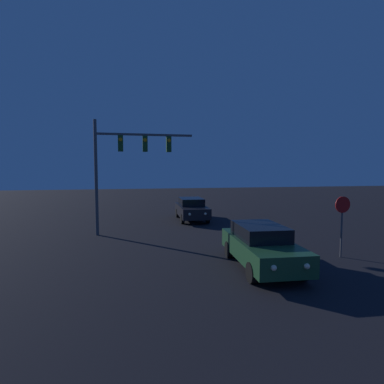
# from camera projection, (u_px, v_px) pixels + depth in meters

# --- Properties ---
(car_near) EXTENTS (2.18, 4.79, 1.59)m
(car_near) POSITION_uv_depth(u_px,v_px,m) (261.00, 245.00, 11.24)
(car_near) COLOR #1E4728
(car_near) RESTS_ON ground_plane
(car_far) EXTENTS (2.07, 4.76, 1.59)m
(car_far) POSITION_uv_depth(u_px,v_px,m) (191.00, 209.00, 21.89)
(car_far) COLOR black
(car_far) RESTS_ON ground_plane
(traffic_signal_mast) EXTENTS (5.51, 0.30, 6.43)m
(traffic_signal_mast) POSITION_uv_depth(u_px,v_px,m) (125.00, 156.00, 16.82)
(traffic_signal_mast) COLOR #4C4C51
(traffic_signal_mast) RESTS_ON ground_plane
(stop_sign) EXTENTS (0.69, 0.07, 2.57)m
(stop_sign) POSITION_uv_depth(u_px,v_px,m) (342.00, 215.00, 12.45)
(stop_sign) COLOR #4C4C51
(stop_sign) RESTS_ON ground_plane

